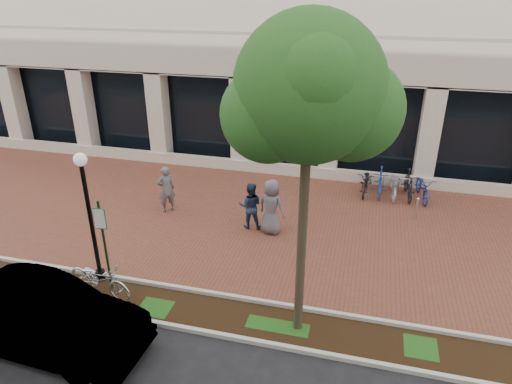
% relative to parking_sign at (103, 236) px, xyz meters
% --- Properties ---
extents(ground, '(120.00, 120.00, 0.00)m').
position_rel_parking_sign_xyz_m(ground, '(3.01, 4.94, -1.74)').
color(ground, black).
rests_on(ground, ground).
extents(brick_plaza, '(40.00, 9.00, 0.01)m').
position_rel_parking_sign_xyz_m(brick_plaza, '(3.01, 4.94, -1.74)').
color(brick_plaza, brown).
rests_on(brick_plaza, ground).
extents(planting_strip, '(40.00, 1.50, 0.01)m').
position_rel_parking_sign_xyz_m(planting_strip, '(3.01, -0.31, -1.74)').
color(planting_strip, black).
rests_on(planting_strip, ground).
extents(curb_plaza_side, '(40.00, 0.12, 0.12)m').
position_rel_parking_sign_xyz_m(curb_plaza_side, '(3.01, 0.44, -1.68)').
color(curb_plaza_side, beige).
rests_on(curb_plaza_side, ground).
extents(curb_street_side, '(40.00, 0.12, 0.12)m').
position_rel_parking_sign_xyz_m(curb_street_side, '(3.01, -1.06, -1.68)').
color(curb_street_side, beige).
rests_on(curb_street_side, ground).
extents(parking_sign, '(0.34, 0.07, 2.78)m').
position_rel_parking_sign_xyz_m(parking_sign, '(0.00, 0.00, 0.00)').
color(parking_sign, '#133617').
rests_on(parking_sign, ground).
extents(lamppost, '(0.36, 0.36, 3.94)m').
position_rel_parking_sign_xyz_m(lamppost, '(-0.54, 0.33, 0.50)').
color(lamppost, black).
rests_on(lamppost, ground).
extents(street_tree, '(3.67, 3.06, 7.58)m').
position_rel_parking_sign_xyz_m(street_tree, '(5.44, -0.20, 4.11)').
color(street_tree, '#4D3C2C').
rests_on(street_tree, ground).
extents(locked_bicycle, '(2.22, 1.15, 1.11)m').
position_rel_parking_sign_xyz_m(locked_bicycle, '(-0.11, -0.32, -1.19)').
color(locked_bicycle, '#BBBBC0').
rests_on(locked_bicycle, ground).
extents(pedestrian_left, '(0.78, 0.76, 1.81)m').
position_rel_parking_sign_xyz_m(pedestrian_left, '(-0.46, 4.85, -0.84)').
color(pedestrian_left, '#5E5E62').
rests_on(pedestrian_left, ground).
extents(pedestrian_mid, '(0.92, 0.78, 1.70)m').
position_rel_parking_sign_xyz_m(pedestrian_mid, '(2.90, 4.42, -0.89)').
color(pedestrian_mid, '#1D2C49').
rests_on(pedestrian_mid, ground).
extents(pedestrian_right, '(1.12, 0.92, 1.97)m').
position_rel_parking_sign_xyz_m(pedestrian_right, '(3.68, 4.27, -0.75)').
color(pedestrian_right, '#5C5B60').
rests_on(pedestrian_right, ground).
extents(bollard, '(0.12, 0.12, 0.92)m').
position_rel_parking_sign_xyz_m(bollard, '(8.58, 6.42, -1.27)').
color(bollard, '#B9BABE').
rests_on(bollard, ground).
extents(bike_rack_cluster, '(3.07, 2.00, 1.12)m').
position_rel_parking_sign_xyz_m(bike_rack_cluster, '(7.83, 8.34, -1.22)').
color(bike_rack_cluster, black).
rests_on(bike_rack_cluster, ground).
extents(sedan_near_curb, '(5.08, 2.00, 1.65)m').
position_rel_parking_sign_xyz_m(sedan_near_curb, '(-0.31, -2.34, -0.92)').
color(sedan_near_curb, '#A3A3A7').
rests_on(sedan_near_curb, ground).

